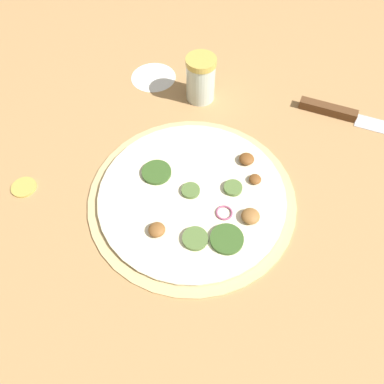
{
  "coord_description": "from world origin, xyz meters",
  "views": [
    {
      "loc": [
        0.15,
        0.32,
        0.55
      ],
      "look_at": [
        0.0,
        0.0,
        0.02
      ],
      "focal_mm": 35.0,
      "sensor_mm": 36.0,
      "label": 1
    }
  ],
  "objects_px": {
    "spice_jar": "(201,79)",
    "knife": "(355,117)",
    "pizza": "(193,196)",
    "loose_cap": "(23,187)"
  },
  "relations": [
    {
      "from": "spice_jar",
      "to": "loose_cap",
      "type": "height_order",
      "value": "spice_jar"
    },
    {
      "from": "spice_jar",
      "to": "pizza",
      "type": "bearing_deg",
      "value": 60.69
    },
    {
      "from": "pizza",
      "to": "loose_cap",
      "type": "height_order",
      "value": "pizza"
    },
    {
      "from": "spice_jar",
      "to": "loose_cap",
      "type": "distance_m",
      "value": 0.39
    },
    {
      "from": "pizza",
      "to": "loose_cap",
      "type": "distance_m",
      "value": 0.3
    },
    {
      "from": "loose_cap",
      "to": "pizza",
      "type": "bearing_deg",
      "value": 149.91
    },
    {
      "from": "spice_jar",
      "to": "knife",
      "type": "bearing_deg",
      "value": 142.09
    },
    {
      "from": "pizza",
      "to": "spice_jar",
      "type": "distance_m",
      "value": 0.26
    },
    {
      "from": "spice_jar",
      "to": "loose_cap",
      "type": "relative_size",
      "value": 2.18
    },
    {
      "from": "knife",
      "to": "spice_jar",
      "type": "distance_m",
      "value": 0.32
    }
  ]
}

